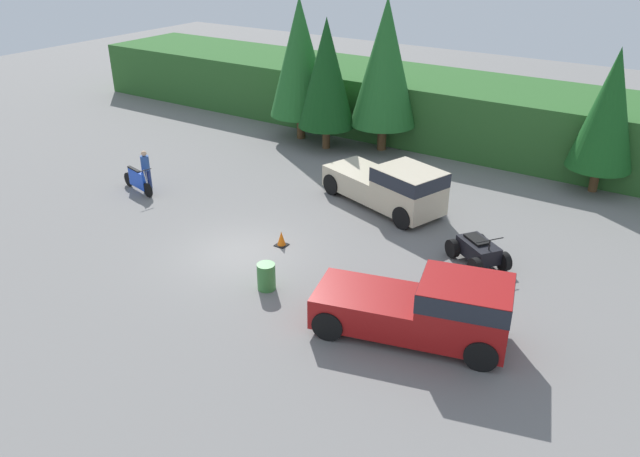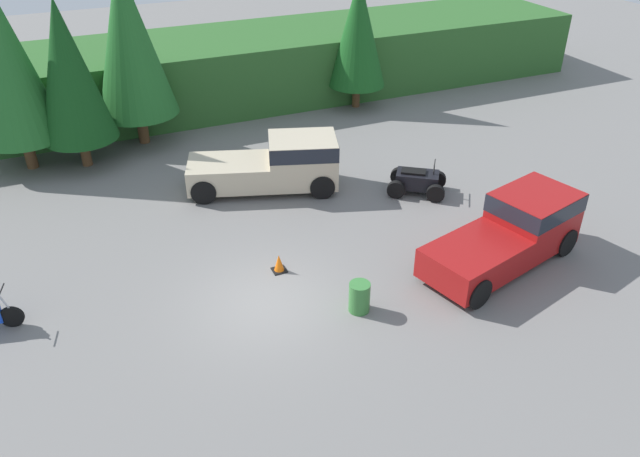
{
  "view_description": "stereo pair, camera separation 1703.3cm",
  "coord_description": "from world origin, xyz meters",
  "views": [
    {
      "loc": [
        12.89,
        -14.43,
        10.48
      ],
      "look_at": [
        2.31,
        1.59,
        0.95
      ],
      "focal_mm": 35.0,
      "sensor_mm": 36.0,
      "label": 1
    },
    {
      "loc": [
        -4.09,
        -13.12,
        10.84
      ],
      "look_at": [
        2.31,
        1.59,
        0.95
      ],
      "focal_mm": 35.0,
      "sensor_mm": 36.0,
      "label": 2
    }
  ],
  "objects": [
    {
      "name": "steel_barrel",
      "position": [
        2.21,
        -1.32,
        0.44
      ],
      "size": [
        0.58,
        0.58,
        0.88
      ],
      "color": "#387A38",
      "rests_on": "ground_plane"
    },
    {
      "name": "pickup_truck_second",
      "position": [
        2.66,
        6.24,
        1.03
      ],
      "size": [
        5.7,
        3.54,
        1.96
      ],
      "rotation": [
        0.0,
        0.0,
        -0.32
      ],
      "color": "beige",
      "rests_on": "ground_plane"
    },
    {
      "name": "ground_plane",
      "position": [
        0.0,
        0.0,
        0.0
      ],
      "size": [
        80.0,
        80.0,
        0.0
      ],
      "primitive_type": "plane",
      "color": "slate"
    },
    {
      "name": "traffic_cone",
      "position": [
        0.85,
        1.29,
        0.25
      ],
      "size": [
        0.42,
        0.42,
        0.55
      ],
      "color": "black",
      "rests_on": "ground_plane"
    },
    {
      "name": "quad_atv",
      "position": [
        7.16,
        3.91,
        0.46
      ],
      "size": [
        2.43,
        2.26,
        1.16
      ],
      "rotation": [
        0.0,
        0.0,
        -0.62
      ],
      "color": "black",
      "rests_on": "ground_plane"
    },
    {
      "name": "hillside_backdrop",
      "position": [
        0.0,
        16.0,
        1.55
      ],
      "size": [
        44.0,
        6.0,
        3.1
      ],
      "color": "#2D6028",
      "rests_on": "ground_plane"
    },
    {
      "name": "tree_left",
      "position": [
        -5.62,
        11.75,
        4.24
      ],
      "size": [
        3.17,
        3.17,
        7.21
      ],
      "color": "brown",
      "rests_on": "ground_plane"
    },
    {
      "name": "pickup_truck_red",
      "position": [
        7.55,
        -0.92,
        1.03
      ],
      "size": [
        5.63,
        3.27,
        1.96
      ],
      "rotation": [
        0.0,
        0.0,
        0.26
      ],
      "color": "maroon",
      "rests_on": "ground_plane"
    },
    {
      "name": "tree_right",
      "position": [
        9.03,
        12.7,
        3.58
      ],
      "size": [
        2.68,
        2.68,
        6.08
      ],
      "color": "brown",
      "rests_on": "ground_plane"
    },
    {
      "name": "tree_mid_right",
      "position": [
        -1.14,
        12.47,
        4.34
      ],
      "size": [
        3.25,
        3.25,
        7.39
      ],
      "color": "brown",
      "rests_on": "ground_plane"
    },
    {
      "name": "tree_mid_left",
      "position": [
        -3.62,
        11.12,
        3.78
      ],
      "size": [
        2.83,
        2.83,
        6.43
      ],
      "color": "brown",
      "rests_on": "ground_plane"
    }
  ]
}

